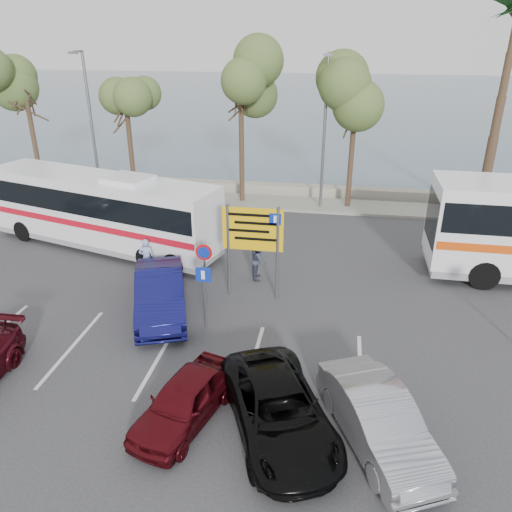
% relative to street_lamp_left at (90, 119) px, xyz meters
% --- Properties ---
extents(ground, '(120.00, 120.00, 0.00)m').
position_rel_street_lamp_left_xyz_m(ground, '(10.00, -13.52, -4.60)').
color(ground, '#333335').
rests_on(ground, ground).
extents(kerb_strip, '(44.00, 2.40, 0.15)m').
position_rel_street_lamp_left_xyz_m(kerb_strip, '(10.00, 0.48, -4.52)').
color(kerb_strip, gray).
rests_on(kerb_strip, ground).
extents(seawall, '(48.00, 0.80, 0.60)m').
position_rel_street_lamp_left_xyz_m(seawall, '(10.00, 2.48, -4.30)').
color(seawall, gray).
rests_on(seawall, ground).
extents(sea, '(140.00, 140.00, 0.00)m').
position_rel_street_lamp_left_xyz_m(sea, '(10.00, 46.48, -4.59)').
color(sea, '#445C6E').
rests_on(sea, ground).
extents(tree_far_left, '(3.20, 3.20, 7.60)m').
position_rel_street_lamp_left_xyz_m(tree_far_left, '(-4.00, 0.48, 1.73)').
color(tree_far_left, '#382619').
rests_on(tree_far_left, kerb_strip).
extents(tree_left, '(3.20, 3.20, 7.20)m').
position_rel_street_lamp_left_xyz_m(tree_left, '(2.00, 0.48, 1.41)').
color(tree_left, '#382619').
rests_on(tree_left, kerb_strip).
extents(tree_mid, '(3.20, 3.20, 8.00)m').
position_rel_street_lamp_left_xyz_m(tree_mid, '(8.50, 0.48, 2.06)').
color(tree_mid, '#382619').
rests_on(tree_mid, kerb_strip).
extents(tree_right, '(3.20, 3.20, 7.40)m').
position_rel_street_lamp_left_xyz_m(tree_right, '(14.50, 0.48, 1.57)').
color(tree_right, '#382619').
rests_on(tree_right, kerb_strip).
extents(street_lamp_left, '(0.45, 1.15, 8.01)m').
position_rel_street_lamp_left_xyz_m(street_lamp_left, '(0.00, 0.00, 0.00)').
color(street_lamp_left, slate).
rests_on(street_lamp_left, kerb_strip).
extents(street_lamp_right, '(0.45, 1.15, 8.01)m').
position_rel_street_lamp_left_xyz_m(street_lamp_right, '(13.00, 0.00, 0.00)').
color(street_lamp_right, slate).
rests_on(street_lamp_right, kerb_strip).
extents(direction_sign, '(2.20, 0.12, 3.60)m').
position_rel_street_lamp_left_xyz_m(direction_sign, '(11.00, -10.32, -2.17)').
color(direction_sign, slate).
rests_on(direction_sign, ground).
extents(sign_no_stop, '(0.60, 0.08, 2.35)m').
position_rel_street_lamp_left_xyz_m(sign_no_stop, '(9.40, -11.13, -3.02)').
color(sign_no_stop, slate).
rests_on(sign_no_stop, ground).
extents(sign_parking, '(0.50, 0.07, 2.25)m').
position_rel_street_lamp_left_xyz_m(sign_parking, '(9.80, -12.73, -3.13)').
color(sign_parking, slate).
rests_on(sign_parking, ground).
extents(lane_markings, '(12.02, 4.20, 0.01)m').
position_rel_street_lamp_left_xyz_m(lane_markings, '(8.86, -14.52, -4.60)').
color(lane_markings, silver).
rests_on(lane_markings, ground).
extents(coach_bus_left, '(11.54, 5.40, 3.53)m').
position_rel_street_lamp_left_xyz_m(coach_bus_left, '(3.50, -6.83, -2.96)').
color(coach_bus_left, white).
rests_on(coach_bus_left, ground).
extents(car_blue, '(3.14, 4.99, 1.55)m').
position_rel_street_lamp_left_xyz_m(car_blue, '(8.00, -12.02, -3.82)').
color(car_blue, '#11114F').
rests_on(car_blue, ground).
extents(car_red, '(2.39, 3.84, 1.22)m').
position_rel_street_lamp_left_xyz_m(car_red, '(10.40, -17.02, -3.99)').
color(car_red, '#4D0B10').
rests_on(car_red, ground).
extents(suv_black, '(3.88, 5.17, 1.31)m').
position_rel_street_lamp_left_xyz_m(suv_black, '(12.80, -17.02, -3.95)').
color(suv_black, black).
rests_on(suv_black, ground).
extents(car_silver_b, '(3.14, 4.52, 1.41)m').
position_rel_street_lamp_left_xyz_m(car_silver_b, '(15.20, -17.02, -3.89)').
color(car_silver_b, gray).
rests_on(car_silver_b, ground).
extents(pedestrian_near, '(0.66, 0.48, 1.68)m').
position_rel_street_lamp_left_xyz_m(pedestrian_near, '(6.56, -9.49, -3.76)').
color(pedestrian_near, '#90A4D2').
rests_on(pedestrian_near, ground).
extents(pedestrian_far, '(0.66, 0.82, 1.59)m').
position_rel_street_lamp_left_xyz_m(pedestrian_far, '(10.97, -8.81, -3.80)').
color(pedestrian_far, '#373D53').
rests_on(pedestrian_far, ground).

